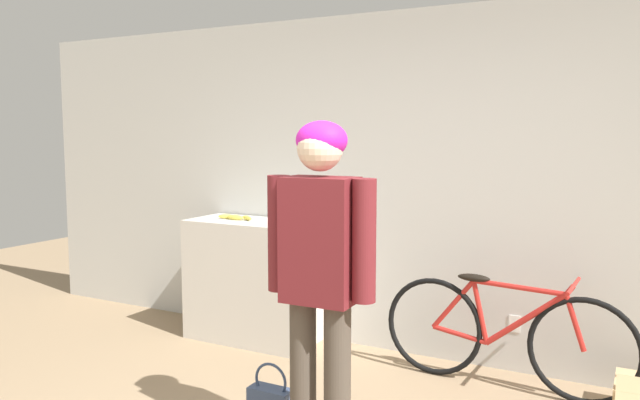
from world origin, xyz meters
The scene contains 5 objects.
wall_back centered at (0.00, 2.45, 1.30)m, with size 8.00×0.07×2.60m.
side_shelf centered at (-1.49, 2.14, 0.49)m, with size 1.05×0.52×0.99m.
person centered at (-0.10, 0.71, 1.07)m, with size 0.60×0.26×1.76m.
bicycle centered at (0.55, 2.09, 0.37)m, with size 1.67×0.46×0.76m.
banana centered at (-1.64, 2.13, 1.01)m, with size 0.35×0.10×0.04m.
Camera 1 is at (1.35, -2.01, 1.70)m, focal length 35.00 mm.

